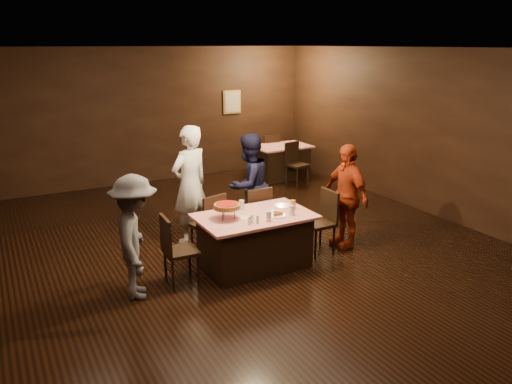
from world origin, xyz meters
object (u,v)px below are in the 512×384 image
Objects in this scene: diner_white_jacket at (190,185)px; diner_grey_knit at (135,237)px; diner_red_shirt at (346,196)px; chair_far_left at (207,223)px; glass_front_right at (292,210)px; glass_back at (242,205)px; chair_far_right at (254,215)px; pizza_stand at (227,206)px; chair_end_left at (181,250)px; main_table at (255,241)px; glass_front_left at (269,216)px; glass_amber at (293,205)px; back_table at (281,162)px; chair_back_far at (268,153)px; diner_navy_hoodie at (249,185)px; chair_back_near at (297,164)px; plate_empty at (283,206)px; chair_end_right at (319,222)px.

diner_white_jacket is 1.20× the size of diner_grey_knit.
diner_white_jacket reaches higher than diner_red_shirt.
chair_far_left is 1.56m from diner_grey_knit.
glass_front_right and glass_back have the same top height.
diner_white_jacket is (-0.84, 0.56, 0.46)m from chair_far_right.
diner_red_shirt reaches higher than pizza_stand.
chair_end_left is at bearing -67.63° from diner_grey_knit.
chair_end_left reaches higher than main_table.
glass_front_left is at bearing -37.87° from pizza_stand.
glass_amber is at bearing -4.76° from main_table.
main_table is 1.02× the size of diner_grey_knit.
back_table is 4.22m from diner_red_shirt.
pizza_stand is 2.71× the size of glass_back.
chair_end_left is 0.60× the size of diner_grey_knit.
diner_red_shirt reaches higher than glass_front_left.
chair_far_left is 1.33m from glass_amber.
chair_far_right is at bearing 61.33° from chair_back_far.
diner_navy_hoodie is at bearing -45.03° from diner_grey_knit.
diner_grey_knit reaches higher than glass_back.
chair_back_near is at bearing 48.95° from main_table.
diner_navy_hoodie is (0.96, -0.15, -0.09)m from diner_white_jacket.
glass_front_right is at bearing -126.87° from glass_amber.
diner_white_jacket reaches higher than chair_far_left.
glass_front_left is (-0.35, -1.05, 0.37)m from chair_far_right.
plate_empty reaches higher than back_table.
chair_back_near is at bearing 53.57° from plate_empty.
diner_grey_knit reaches higher than chair_end_left.
glass_front_left reaches higher than plate_empty.
plate_empty is (0.95, -0.60, 0.30)m from chair_far_left.
diner_grey_knit is 4.14× the size of pizza_stand.
diner_red_shirt is at bearing -72.53° from diner_grey_knit.
main_table is 1.74m from diner_grey_knit.
glass_front_right reaches higher than main_table.
back_table is 3.42× the size of pizza_stand.
chair_end_right is at bearing -14.62° from glass_back.
glass_amber reaches higher than main_table.
diner_red_shirt is 1.06m from plate_empty.
back_table is 4.62m from chair_far_left.
diner_grey_knit is 2.26m from plate_empty.
diner_red_shirt is 4.27× the size of pizza_stand.
chair_end_right is 1.35m from diner_navy_hoodie.
chair_back_near is (2.48, 2.56, 0.00)m from chair_far_right.
chair_end_right is 6.79× the size of glass_front_left.
chair_far_left is 2.50× the size of pizza_stand.
diner_white_jacket is 0.97m from diner_navy_hoodie.
chair_far_left reaches higher than back_table.
glass_back is at bearing -61.37° from diner_grey_knit.
diner_white_jacket is at bearing -31.86° from chair_far_right.
chair_back_near and chair_back_far have the same top height.
diner_navy_hoodie reaches higher than chair_back_far.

